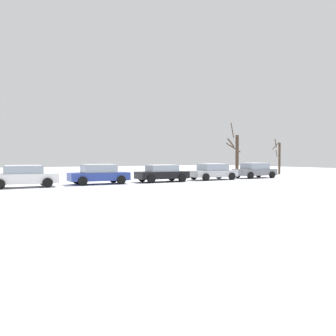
% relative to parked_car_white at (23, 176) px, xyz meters
% --- Properties ---
extents(parked_car_white, '(4.34, 2.15, 1.45)m').
position_rel_parked_car_white_xyz_m(parked_car_white, '(0.00, 0.00, 0.00)').
color(parked_car_white, white).
rests_on(parked_car_white, ground).
extents(parked_car_blue, '(4.37, 2.19, 1.47)m').
position_rel_parked_car_white_xyz_m(parked_car_blue, '(5.17, 0.24, 0.00)').
color(parked_car_blue, '#283D93').
rests_on(parked_car_blue, ground).
extents(parked_car_black, '(4.26, 2.14, 1.38)m').
position_rel_parked_car_white_xyz_m(parked_car_black, '(10.33, -0.00, -0.03)').
color(parked_car_black, black).
rests_on(parked_car_black, ground).
extents(parked_car_silver, '(4.29, 2.25, 1.44)m').
position_rel_parked_car_white_xyz_m(parked_car_silver, '(15.50, 0.09, -0.01)').
color(parked_car_silver, silver).
rests_on(parked_car_silver, ground).
extents(parked_car_gray, '(4.20, 2.20, 1.48)m').
position_rel_parked_car_white_xyz_m(parked_car_gray, '(20.66, 0.22, 0.01)').
color(parked_car_gray, slate).
rests_on(parked_car_gray, ground).
extents(tree_far_right, '(1.27, 0.82, 4.23)m').
position_rel_parked_car_white_xyz_m(tree_far_right, '(28.54, 4.30, 1.28)').
color(tree_far_right, '#423326').
rests_on(tree_far_right, ground).
extents(tree_far_mid, '(1.35, 2.16, 5.93)m').
position_rel_parked_car_white_xyz_m(tree_far_mid, '(22.62, 5.10, 1.73)').
color(tree_far_mid, '#423326').
rests_on(tree_far_mid, ground).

